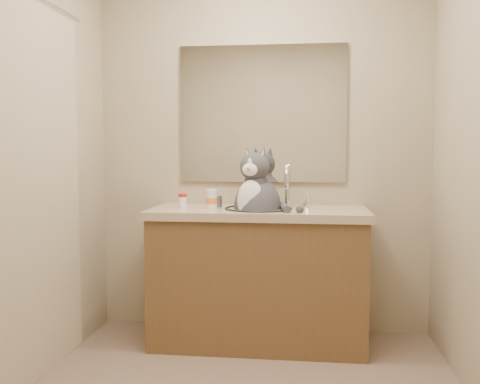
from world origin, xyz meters
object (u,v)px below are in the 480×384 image
at_px(pill_bottle_redcap, 183,201).
at_px(pill_bottle_orange, 212,199).
at_px(cat, 257,204).
at_px(grey_canister, 219,201).

xyz_separation_m(pill_bottle_redcap, pill_bottle_orange, (0.19, -0.01, 0.01)).
bearing_deg(pill_bottle_orange, pill_bottle_redcap, 176.75).
height_order(cat, pill_bottle_redcap, cat).
xyz_separation_m(pill_bottle_redcap, grey_canister, (0.22, 0.07, -0.01)).
height_order(pill_bottle_redcap, grey_canister, pill_bottle_redcap).
bearing_deg(grey_canister, pill_bottle_redcap, -161.28).
bearing_deg(pill_bottle_orange, grey_canister, 70.93).
bearing_deg(pill_bottle_redcap, pill_bottle_orange, -3.25).
bearing_deg(cat, grey_canister, -176.26).
distance_m(cat, pill_bottle_redcap, 0.47).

